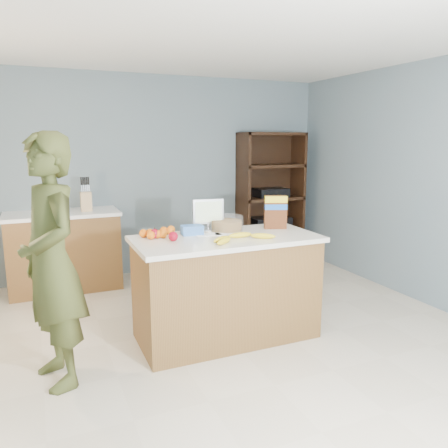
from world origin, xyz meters
name	(u,v)px	position (x,y,z in m)	size (l,w,h in m)	color
floor	(241,351)	(0.00, 0.00, 0.00)	(4.50, 5.00, 0.02)	beige
walls	(242,147)	(0.00, 0.00, 1.65)	(4.52, 5.02, 2.51)	slate
counter_peninsula	(226,291)	(0.00, 0.30, 0.42)	(1.56, 0.76, 0.90)	brown
back_cabinet	(65,251)	(-1.20, 2.20, 0.45)	(1.24, 0.62, 0.90)	brown
shelving_unit	(269,200)	(1.55, 2.35, 0.86)	(0.90, 0.40, 1.80)	black
person	(51,262)	(-1.39, 0.13, 0.88)	(0.64, 0.42, 1.76)	#3F441D
knife_block	(86,201)	(-0.93, 2.17, 1.02)	(0.12, 0.10, 0.31)	tan
envelopes	(218,234)	(-0.03, 0.41, 0.90)	(0.40, 0.18, 0.00)	white
bananas	(237,238)	(0.03, 0.13, 0.92)	(0.56, 0.25, 0.05)	yellow
apples	(164,235)	(-0.51, 0.40, 0.94)	(0.19, 0.24, 0.08)	maroon
oranges	(158,233)	(-0.53, 0.52, 0.93)	(0.33, 0.23, 0.07)	#E35B0E
blue_carton	(192,230)	(-0.24, 0.49, 0.94)	(0.18, 0.12, 0.08)	blue
salad_bowl	(227,224)	(0.11, 0.54, 0.96)	(0.30, 0.30, 0.13)	#267219
tv	(208,213)	(-0.04, 0.62, 1.06)	(0.28, 0.12, 0.28)	silver
cereal_box	(276,210)	(0.55, 0.44, 1.08)	(0.22, 0.14, 0.30)	#592B14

